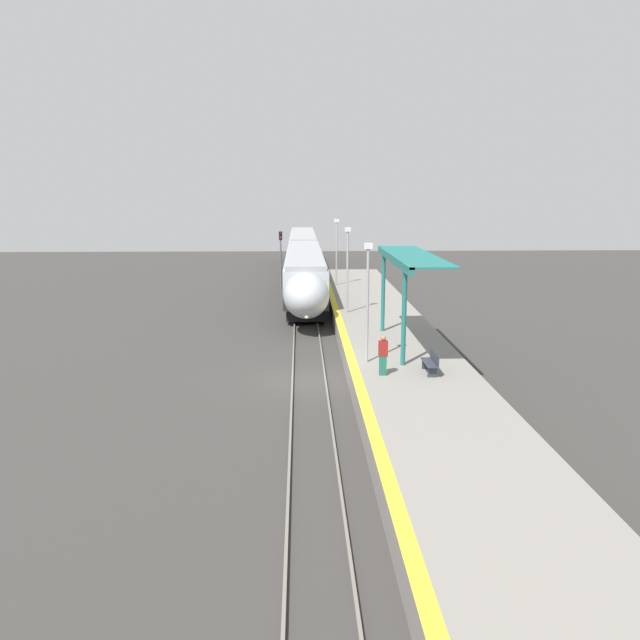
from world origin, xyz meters
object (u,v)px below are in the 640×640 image
(platform_bench, at_px, (432,362))
(person_waiting, at_px, (383,355))
(lamppost_mid, at_px, (347,264))
(lamppost_far, at_px, (336,247))
(railway_signal, at_px, (281,254))
(train, at_px, (304,259))
(lamppost_near, at_px, (368,295))

(platform_bench, height_order, person_waiting, person_waiting)
(lamppost_mid, bearing_deg, lamppost_far, 90.00)
(platform_bench, relative_size, railway_signal, 0.32)
(train, height_order, person_waiting, train)
(lamppost_far, bearing_deg, lamppost_near, -90.00)
(platform_bench, height_order, lamppost_far, lamppost_far)
(railway_signal, xyz_separation_m, lamppost_near, (4.46, -26.85, 0.95))
(railway_signal, bearing_deg, lamppost_near, -80.58)
(person_waiting, distance_m, lamppost_mid, 13.38)
(train, xyz_separation_m, person_waiting, (2.93, -31.73, -0.40))
(train, relative_size, person_waiting, 27.18)
(platform_bench, xyz_separation_m, railway_signal, (-6.90, 28.61, 1.52))
(platform_bench, bearing_deg, railway_signal, 103.56)
(train, distance_m, platform_bench, 31.91)
(lamppost_near, bearing_deg, railway_signal, 99.42)
(lamppost_far, bearing_deg, train, 108.86)
(person_waiting, bearing_deg, railway_signal, 99.64)
(train, bearing_deg, person_waiting, -84.72)
(train, xyz_separation_m, platform_bench, (4.94, -31.51, -0.76))
(train, xyz_separation_m, lamppost_mid, (2.49, -18.52, 1.71))
(lamppost_near, height_order, lamppost_mid, same)
(platform_bench, xyz_separation_m, lamppost_near, (-2.44, 1.76, 2.47))
(railway_signal, distance_m, lamppost_near, 27.23)
(train, height_order, platform_bench, train)
(person_waiting, distance_m, lamppost_far, 24.52)
(lamppost_far, bearing_deg, lamppost_mid, -90.00)
(platform_bench, bearing_deg, lamppost_near, 144.19)
(platform_bench, distance_m, railway_signal, 29.47)
(lamppost_near, bearing_deg, lamppost_far, 90.00)
(platform_bench, distance_m, lamppost_far, 24.46)
(train, distance_m, lamppost_far, 7.90)
(platform_bench, xyz_separation_m, lamppost_mid, (-2.44, 12.99, 2.47))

